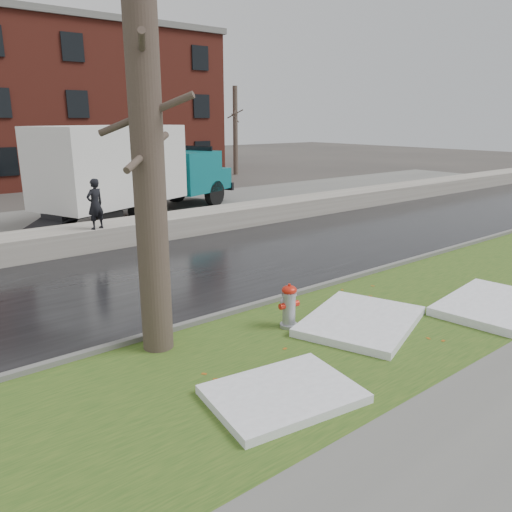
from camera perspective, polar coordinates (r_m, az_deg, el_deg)
ground at (r=10.89m, az=4.68°, el=-7.07°), size 120.00×120.00×0.00m
verge at (r=10.09m, az=9.60°, el=-9.02°), size 60.00×4.50×0.04m
road at (r=14.30m, az=-7.73°, el=-1.56°), size 60.00×7.00×0.03m
parking_lot at (r=21.84m, az=-19.34°, el=3.62°), size 60.00×9.00×0.03m
curb at (r=11.56m, az=1.29°, el=-5.29°), size 60.00×0.15×0.14m
snowbank at (r=17.84m, az=-14.75°, el=2.67°), size 60.00×1.60×0.75m
brick_building at (r=38.36m, az=-26.03°, el=15.19°), size 26.00×12.00×10.00m
bg_tree_right at (r=38.81m, az=-2.37°, el=14.20°), size 1.40×1.62×6.50m
fire_hydrant at (r=10.16m, az=3.78°, el=-5.50°), size 0.46×0.40×0.93m
tree at (r=8.76m, az=-12.26°, el=11.12°), size 1.26×1.44×6.98m
box_truck at (r=21.98m, az=-13.87°, el=9.53°), size 11.58×6.18×3.91m
worker at (r=16.64m, az=-17.91°, el=5.67°), size 0.67×0.54×1.61m
snow_patch_near at (r=10.63m, az=11.91°, el=-7.27°), size 3.14×2.79×0.16m
snow_patch_far at (r=7.89m, az=3.10°, el=-15.46°), size 2.41×1.90×0.14m
snow_patch_side at (r=12.43m, az=25.40°, el=-5.05°), size 3.02×2.16×0.18m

